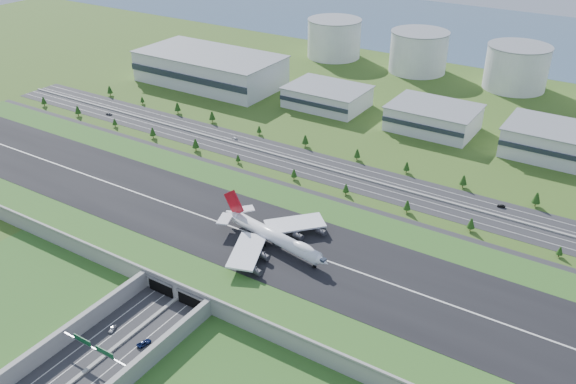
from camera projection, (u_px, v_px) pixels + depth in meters
The scene contains 20 objects.
ground at pixel (245, 245), 301.09m from camera, with size 1200.00×1200.00×0.00m, color #34571B.
airfield_deck at pixel (244, 238), 299.04m from camera, with size 520.00×100.00×9.20m.
underpass_road at pixel (86, 363), 225.94m from camera, with size 38.80×120.40×8.00m.
sign_gantry_near at pixel (94, 349), 227.48m from camera, with size 38.70×0.70×9.80m.
north_expressway at pixel (336, 172), 371.29m from camera, with size 560.00×36.00×0.12m, color #28282B.
tree_row at pixel (335, 163), 371.50m from camera, with size 503.70×48.65×8.44m.
hangar_west at pixel (210, 69), 511.88m from camera, with size 120.00×60.00×25.00m, color silver.
hangar_mid_a at pixel (327, 97), 466.19m from camera, with size 58.00×42.00×15.00m, color silver.
hangar_mid_b at pixel (433, 118), 425.68m from camera, with size 58.00×42.00×17.00m, color silver.
hangar_mid_c at pixel (553, 142), 387.53m from camera, with size 58.00×42.00×19.00m, color silver.
fuel_tank_a at pixel (334, 39), 578.34m from camera, with size 50.00×50.00×35.00m, color silver.
fuel_tank_b at pixel (418, 52), 538.31m from camera, with size 50.00×50.00×35.00m, color silver.
fuel_tank_c at pixel (516, 68), 498.29m from camera, with size 50.00×50.00×35.00m, color silver.
bay_water at pixel (507, 36), 655.91m from camera, with size 1200.00×260.00×0.06m, color #3B5872.
boeing_747 at pixel (274, 236), 282.88m from camera, with size 65.95×61.80×20.55m.
car_0 at pixel (112, 329), 246.32m from camera, with size 1.87×4.65×1.58m, color silver.
car_2 at pixel (144, 343), 238.98m from camera, with size 2.74×5.95×1.65m, color #0C1740.
car_4 at pixel (109, 114), 453.10m from camera, with size 1.90×4.71×1.60m, color #57585C.
car_5 at pixel (501, 206), 333.26m from camera, with size 1.50×4.31×1.42m, color black.
car_7 at pixel (235, 138), 414.55m from camera, with size 1.83×4.50×1.31m, color white.
Camera 1 is at (153.11, -200.33, 168.04)m, focal length 38.00 mm.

